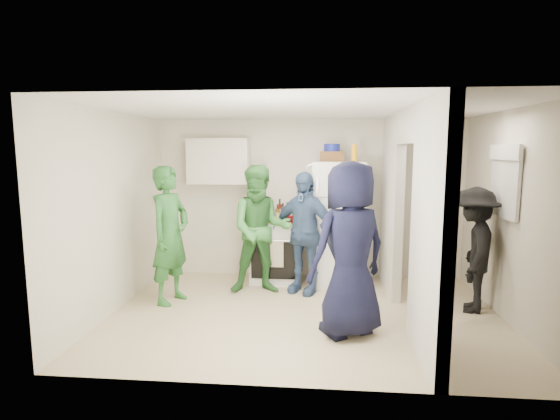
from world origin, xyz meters
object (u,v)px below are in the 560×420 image
at_px(stove, 276,251).
at_px(blue_bowl, 332,148).
at_px(fridge, 337,223).
at_px(person_nook, 474,250).
at_px(yellow_cup_stack_top, 354,153).
at_px(person_navy, 350,249).
at_px(person_green_left, 170,235).
at_px(person_green_center, 261,230).
at_px(person_denim, 303,233).
at_px(wicker_basket, 332,156).

bearing_deg(stove, blue_bowl, 1.38).
distance_m(fridge, person_nook, 1.95).
relative_size(yellow_cup_stack_top, person_navy, 0.13).
xyz_separation_m(yellow_cup_stack_top, person_green_left, (-2.46, -0.94, -1.07)).
bearing_deg(person_navy, person_green_center, -81.03).
bearing_deg(fridge, blue_bowl, 153.43).
relative_size(stove, person_green_left, 0.52).
height_order(person_green_center, person_denim, person_green_center).
height_order(stove, fridge, fridge).
bearing_deg(blue_bowl, stove, -178.62).
bearing_deg(person_navy, wicker_basket, -117.13).
distance_m(wicker_basket, person_green_left, 2.61).
relative_size(fridge, yellow_cup_stack_top, 7.42).
height_order(stove, person_green_center, person_green_center).
relative_size(wicker_basket, yellow_cup_stack_top, 1.40).
relative_size(wicker_basket, person_green_left, 0.19).
height_order(fridge, blue_bowl, blue_bowl).
xyz_separation_m(stove, person_green_center, (-0.17, -0.56, 0.44)).
height_order(blue_bowl, yellow_cup_stack_top, blue_bowl).
relative_size(stove, person_nook, 0.60).
bearing_deg(person_navy, yellow_cup_stack_top, -127.06).
relative_size(person_green_center, person_nook, 1.16).
height_order(yellow_cup_stack_top, person_denim, yellow_cup_stack_top).
height_order(person_green_center, person_navy, person_navy).
bearing_deg(stove, person_denim, -49.06).
bearing_deg(wicker_basket, fridge, -26.57).
height_order(stove, yellow_cup_stack_top, yellow_cup_stack_top).
xyz_separation_m(blue_bowl, person_denim, (-0.40, -0.52, -1.20)).
distance_m(blue_bowl, person_nook, 2.41).
bearing_deg(person_green_center, person_green_left, -165.45).
relative_size(wicker_basket, person_denim, 0.20).
xyz_separation_m(yellow_cup_stack_top, person_green_center, (-1.32, -0.43, -1.07)).
bearing_deg(fridge, person_green_left, -155.14).
relative_size(stove, person_navy, 0.49).
xyz_separation_m(fridge, person_nook, (1.66, -1.01, -0.14)).
bearing_deg(person_denim, stove, 157.00).
height_order(wicker_basket, blue_bowl, blue_bowl).
distance_m(person_navy, person_nook, 1.83).
bearing_deg(blue_bowl, wicker_basket, 0.00).
xyz_separation_m(person_denim, person_navy, (0.55, -1.40, 0.09)).
distance_m(fridge, wicker_basket, 1.01).
relative_size(yellow_cup_stack_top, person_green_center, 0.14).
height_order(person_green_left, person_navy, person_navy).
distance_m(person_green_center, person_nook, 2.80).
height_order(person_green_left, person_nook, person_green_left).
distance_m(wicker_basket, person_navy, 2.16).
bearing_deg(person_navy, person_green_left, -51.77).
bearing_deg(person_navy, fridge, -120.06).
distance_m(yellow_cup_stack_top, person_navy, 2.05).
bearing_deg(fridge, person_nook, -31.41).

